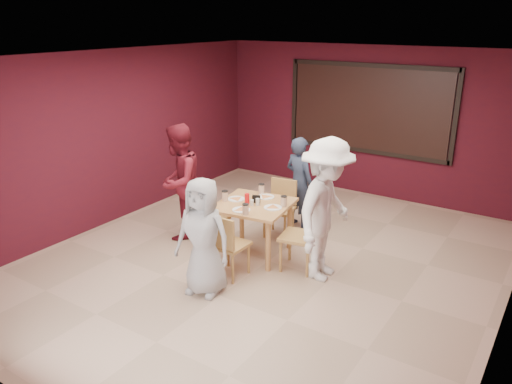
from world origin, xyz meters
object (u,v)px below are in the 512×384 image
Objects in this scene: diner_back at (299,182)px; chair_right at (305,233)px; dining_table at (254,210)px; diner_right at (326,210)px; chair_front at (226,242)px; chair_left at (210,212)px; diner_front at (203,237)px; diner_left at (179,182)px; chair_back at (281,204)px.

chair_right is at bearing 136.91° from diner_back.
diner_right reaches higher than dining_table.
chair_front is 1.20m from chair_left.
dining_table is 0.60× the size of diner_right.
diner_front reaches higher than chair_front.
chair_left is 0.55× the size of diner_back.
diner_left is (-0.50, -0.10, 0.42)m from chair_left.
chair_back is at bearing 135.87° from chair_right.
chair_left is at bearing 85.04° from diner_left.
diner_right is (1.18, -0.87, 0.44)m from chair_back.
chair_back is at bearing 92.90° from dining_table.
chair_back is at bearing 51.43° from diner_right.
diner_left is (-1.40, 0.69, 0.38)m from chair_front.
diner_front is at bearing -54.33° from chair_left.
diner_back reaches higher than chair_left.
chair_right is at bearing 84.64° from diner_right.
diner_front is (-0.76, -1.19, 0.20)m from chair_right.
chair_left is at bearing 86.06° from diner_right.
diner_right is (1.05, 0.73, 0.44)m from chair_front.
diner_right reaches higher than chair_right.
chair_front is at bearing -135.03° from chair_right.
chair_front is 0.60× the size of diner_front.
chair_front is at bearing 47.16° from diner_left.
dining_table is 1.27m from diner_back.
diner_back is at bearing 80.53° from chair_back.
diner_front reaches higher than chair_back.
diner_front is (0.88, -1.23, 0.28)m from chair_left.
diner_back is at bearing 81.30° from diner_front.
diner_left is at bearing -168.25° from chair_left.
chair_right is at bearing 44.97° from chair_front.
chair_left is 0.86× the size of chair_right.
diner_left is (-2.15, -0.06, 0.35)m from chair_right.
diner_back is (0.07, 0.45, 0.25)m from chair_back.
chair_front is at bearing -41.27° from chair_left.
diner_left is at bearing -175.96° from dining_table.
diner_back is (0.84, 1.26, 0.28)m from chair_left.
chair_right reaches higher than chair_left.
diner_front is 0.79× the size of diner_right.
diner_left is 2.45m from diner_right.
chair_front is 0.93× the size of chair_right.
diner_front is 0.84× the size of diner_left.
chair_front is 1.60m from diner_left.
diner_right reaches higher than diner_left.
chair_back is 0.52m from diner_back.
chair_left is at bearing -133.55° from chair_back.
chair_back is 0.59× the size of diner_back.
diner_left is at bearing 88.83° from diner_right.
dining_table is at bearing -0.79° from chair_left.
diner_front reaches higher than chair_right.
chair_right is 2.17m from diner_left.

